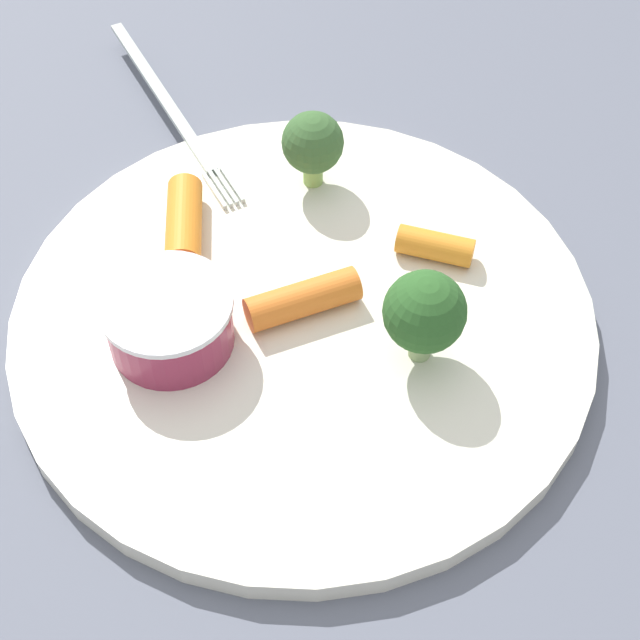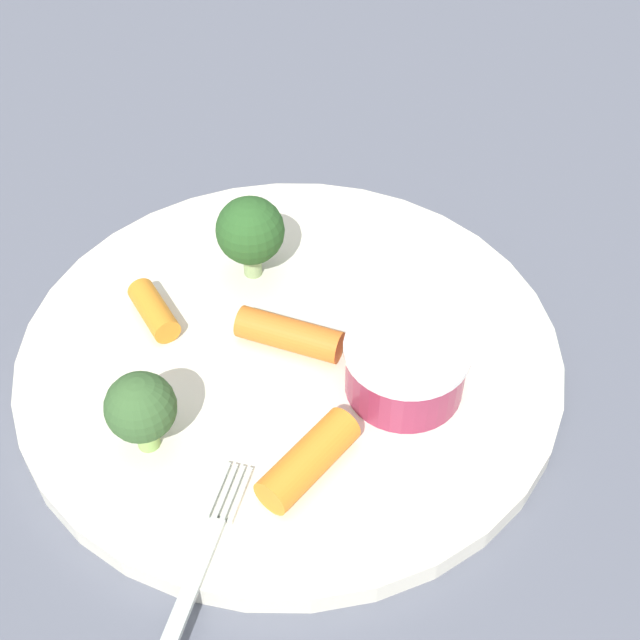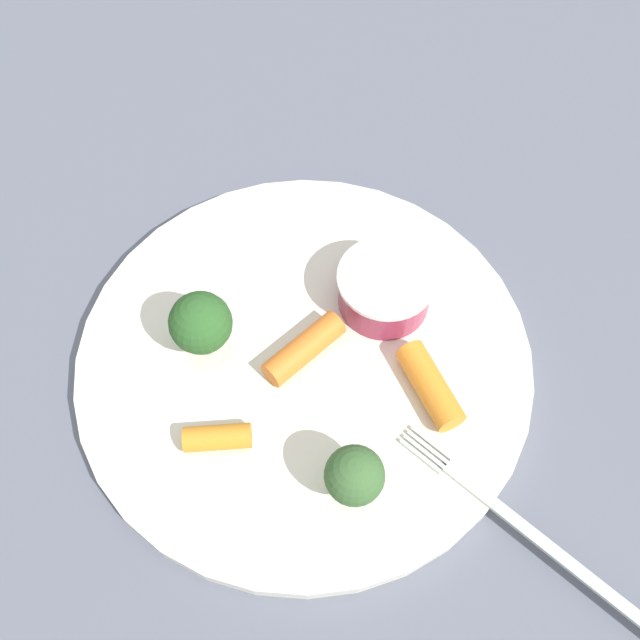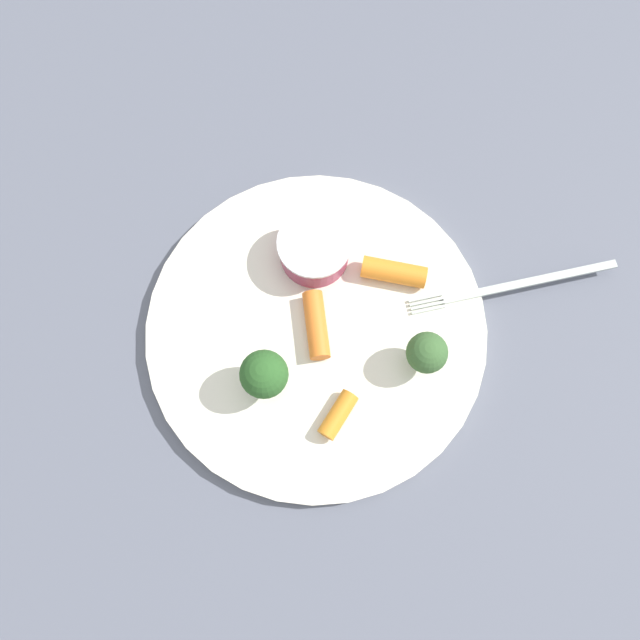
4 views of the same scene
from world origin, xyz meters
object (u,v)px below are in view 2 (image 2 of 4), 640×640
Objects in this scene: broccoli_floret_1 at (250,231)px; carrot_stick_1 at (154,310)px; carrot_stick_0 at (290,335)px; broccoli_floret_0 at (141,408)px; sauce_cup at (405,367)px; carrot_stick_2 at (309,460)px; plate at (290,353)px.

broccoli_floret_1 reaches higher than carrot_stick_1.
broccoli_floret_1 is 0.90× the size of carrot_stick_0.
broccoli_floret_1 is 0.07m from carrot_stick_1.
broccoli_floret_1 is at bearing -35.78° from broccoli_floret_0.
sauce_cup is 1.11× the size of carrot_stick_0.
broccoli_floret_0 is at bearing 117.77° from carrot_stick_0.
broccoli_floret_0 reaches higher than carrot_stick_0.
broccoli_floret_0 reaches higher than carrot_stick_2.
sauce_cup is 1.14× the size of carrot_stick_2.
sauce_cup is 0.07m from carrot_stick_2.
carrot_stick_1 is at bearing 24.42° from carrot_stick_2.
plate is at bearing 35.85° from carrot_stick_0.
carrot_stick_1 is at bearing 53.98° from sauce_cup.
plate is 6.43× the size of broccoli_floret_0.
broccoli_floret_0 is at bearing 169.46° from carrot_stick_1.
carrot_stick_2 is at bearing -117.77° from broccoli_floret_0.
broccoli_floret_0 is (-0.04, 0.08, 0.03)m from plate.
broccoli_floret_0 is 0.12m from broccoli_floret_1.
sauce_cup is at bearing -132.28° from carrot_stick_0.
broccoli_floret_0 reaches higher than sauce_cup.
carrot_stick_0 is (-0.00, -0.00, 0.01)m from plate.
broccoli_floret_0 reaches higher than plate.
carrot_stick_0 is at bearing -8.77° from carrot_stick_2.
sauce_cup reaches higher than plate.
broccoli_floret_0 is at bearing 144.22° from broccoli_floret_1.
sauce_cup is 0.13m from carrot_stick_1.
carrot_stick_2 reaches higher than carrot_stick_1.
sauce_cup is at bearing -152.94° from broccoli_floret_1.
broccoli_floret_1 reaches higher than sauce_cup.
carrot_stick_2 is at bearing 171.53° from plate.
broccoli_floret_0 is 0.09m from carrot_stick_0.
carrot_stick_2 is (-0.03, -0.07, -0.02)m from broccoli_floret_0.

